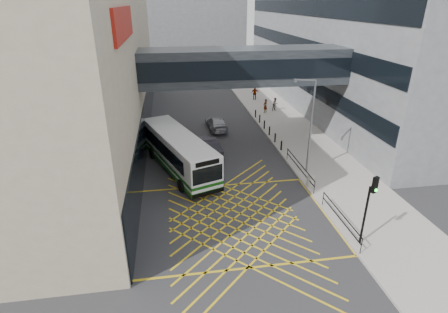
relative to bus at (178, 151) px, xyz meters
name	(u,v)px	position (x,y,z in m)	size (l,w,h in m)	color
ground	(234,219)	(3.18, -7.87, -1.63)	(120.00, 120.00, 0.00)	#333335
building_whsmith	(2,59)	(-14.81, 8.13, 6.37)	(24.17, 42.00, 16.00)	tan
building_right	(390,25)	(27.16, 16.13, 8.37)	(24.09, 44.00, 20.00)	gray
building_far	(173,20)	(1.18, 52.13, 7.37)	(28.00, 16.00, 18.00)	gray
skybridge	(244,66)	(6.18, 4.13, 5.87)	(20.00, 4.10, 3.00)	#2A2F34
pavement	(292,131)	(12.18, 7.13, -1.55)	(6.00, 54.00, 0.16)	#ABA69D
box_junction	(234,219)	(3.18, -7.87, -1.63)	(12.00, 9.00, 0.01)	gold
bus	(178,151)	(0.00, 0.00, 0.00)	(6.00, 11.05, 3.04)	white
car_white	(192,169)	(0.97, -1.68, -0.89)	(1.89, 4.63, 1.47)	silver
car_dark	(205,146)	(2.51, 2.57, -0.83)	(1.99, 5.09, 1.59)	black
car_silver	(217,123)	(4.41, 9.17, -0.92)	(1.93, 4.57, 1.42)	gray
traffic_light	(370,201)	(9.83, -11.60, 1.32)	(0.35, 0.51, 4.29)	black
street_lamp	(309,121)	(10.00, -2.22, 2.71)	(1.64, 0.71, 7.34)	slate
litter_bin	(310,180)	(9.48, -4.73, -1.02)	(0.52, 0.52, 0.89)	#ADA89E
kerb_railings	(316,186)	(9.33, -6.09, -0.75)	(0.05, 12.54, 1.00)	black
bollards	(267,128)	(9.43, 7.13, -1.02)	(0.14, 10.14, 0.90)	black
pedestrian_a	(265,106)	(11.04, 13.81, -0.64)	(0.66, 0.47, 1.66)	gray
pedestrian_b	(275,104)	(12.47, 14.43, -0.67)	(0.79, 0.46, 1.61)	gray
pedestrian_c	(255,93)	(11.21, 19.96, -0.56)	(1.07, 0.52, 1.82)	gray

